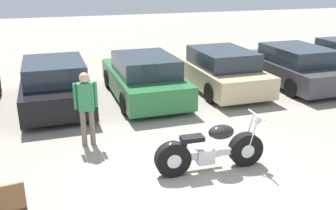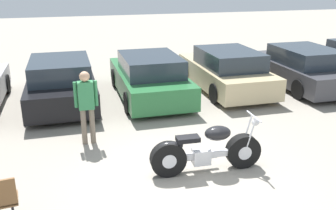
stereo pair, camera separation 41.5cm
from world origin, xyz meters
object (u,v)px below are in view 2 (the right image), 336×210
Objects in this scene: parked_car_champagne at (226,71)px; parked_car_dark_grey at (301,68)px; parked_car_green at (149,77)px; parked_car_black at (61,82)px; person_standing at (86,102)px; motorcycle at (206,151)px.

parked_car_champagne and parked_car_dark_grey have the same top height.
parked_car_green and parked_car_dark_grey have the same top height.
person_standing is at bearing -79.98° from parked_car_black.
parked_car_dark_grey is (2.64, -0.31, 0.00)m from parked_car_champagne.
motorcycle is at bearing -89.74° from parked_car_green.
parked_car_green reaches higher than motorcycle.
parked_car_black is 1.00× the size of parked_car_dark_grey.
person_standing is at bearing -146.46° from parked_car_champagne.
person_standing is (-2.11, 1.91, 0.57)m from motorcycle.
person_standing is at bearing -124.91° from parked_car_green.
parked_car_black is at bearing 179.76° from parked_car_champagne.
parked_car_champagne is 5.68m from person_standing.
parked_car_black is 1.00× the size of parked_car_green.
parked_car_green is at bearing 90.26° from motorcycle.
parked_car_green is (2.64, -0.17, 0.00)m from parked_car_black.
parked_car_green is 2.60× the size of person_standing.
parked_car_black and parked_car_champagne have the same top height.
parked_car_black is 1.00× the size of parked_car_champagne.
parked_car_dark_grey is at bearing -2.41° from parked_car_black.
person_standing is at bearing -159.04° from parked_car_dark_grey.
parked_car_black is 2.60× the size of person_standing.
motorcycle is 7.08m from parked_car_dark_grey.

